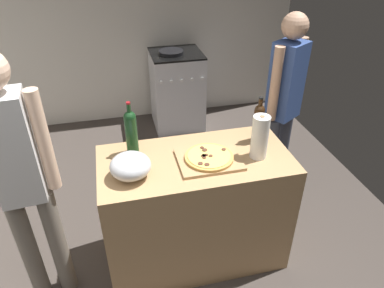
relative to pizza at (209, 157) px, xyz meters
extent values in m
cube|color=#3F3833|center=(-0.32, 0.85, -0.93)|extent=(4.11, 3.78, 0.02)
cube|color=beige|center=(-0.32, 2.49, 0.38)|extent=(4.11, 0.10, 2.60)
cube|color=tan|center=(-0.08, 0.05, -0.48)|extent=(1.26, 0.62, 0.89)
cube|color=tan|center=(0.00, 0.00, -0.02)|extent=(0.40, 0.32, 0.02)
cylinder|color=tan|center=(0.00, 0.00, 0.00)|extent=(0.31, 0.31, 0.02)
cylinder|color=#EAC660|center=(0.00, 0.00, 0.01)|extent=(0.28, 0.28, 0.00)
cylinder|color=brown|center=(-0.04, -0.09, 0.01)|extent=(0.03, 0.03, 0.01)
cylinder|color=brown|center=(-0.03, 0.00, 0.01)|extent=(0.03, 0.03, 0.01)
cylinder|color=brown|center=(-0.02, 0.01, 0.01)|extent=(0.03, 0.03, 0.01)
cylinder|color=brown|center=(-0.01, 0.06, 0.01)|extent=(0.03, 0.03, 0.01)
cylinder|color=brown|center=(-0.04, -0.02, 0.01)|extent=(0.02, 0.02, 0.01)
cylinder|color=brown|center=(-0.08, -0.08, 0.01)|extent=(0.03, 0.03, 0.01)
cylinder|color=brown|center=(0.01, -0.01, 0.01)|extent=(0.02, 0.02, 0.01)
cylinder|color=brown|center=(-0.02, 0.10, 0.01)|extent=(0.03, 0.03, 0.01)
cylinder|color=brown|center=(0.11, 0.04, 0.01)|extent=(0.03, 0.03, 0.01)
cylinder|color=brown|center=(-0.04, 0.00, 0.01)|extent=(0.03, 0.03, 0.01)
cylinder|color=#B2B2B7|center=(-0.50, -0.05, -0.03)|extent=(0.10, 0.10, 0.01)
ellipsoid|color=silver|center=(-0.50, -0.05, 0.05)|extent=(0.25, 0.25, 0.15)
cylinder|color=white|center=(0.33, -0.02, 0.12)|extent=(0.11, 0.11, 0.29)
cylinder|color=#997551|center=(0.33, -0.02, 0.12)|extent=(0.03, 0.03, 0.30)
cylinder|color=#331E0F|center=(0.40, 0.17, 0.09)|extent=(0.07, 0.07, 0.24)
sphere|color=#331E0F|center=(0.40, 0.17, 0.20)|extent=(0.07, 0.07, 0.07)
cylinder|color=#331E0F|center=(0.40, 0.17, 0.26)|extent=(0.03, 0.03, 0.06)
cylinder|color=black|center=(0.40, 0.17, 0.29)|extent=(0.03, 0.03, 0.01)
cylinder|color=#143819|center=(-0.46, 0.21, 0.10)|extent=(0.08, 0.08, 0.26)
sphere|color=#143819|center=(-0.46, 0.21, 0.23)|extent=(0.08, 0.08, 0.08)
cylinder|color=#143819|center=(-0.46, 0.21, 0.29)|extent=(0.03, 0.03, 0.07)
cylinder|color=maroon|center=(-0.46, 0.21, 0.33)|extent=(0.03, 0.03, 0.01)
cube|color=#B7B7BC|center=(0.21, 2.09, -0.47)|extent=(0.58, 0.56, 0.90)
cube|color=black|center=(0.21, 2.09, -0.01)|extent=(0.58, 0.56, 0.02)
cylinder|color=silver|center=(-0.03, 1.80, -0.21)|extent=(0.04, 0.02, 0.04)
cylinder|color=silver|center=(0.09, 1.80, -0.21)|extent=(0.04, 0.02, 0.04)
cylinder|color=silver|center=(0.21, 1.80, -0.21)|extent=(0.04, 0.02, 0.04)
cylinder|color=silver|center=(0.32, 1.80, -0.21)|extent=(0.04, 0.02, 0.04)
cylinder|color=silver|center=(0.44, 1.80, -0.21)|extent=(0.04, 0.02, 0.04)
cylinder|color=black|center=(0.14, 2.06, 0.02)|extent=(0.28, 0.28, 0.04)
cylinder|color=slate|center=(-1.19, -0.05, -0.49)|extent=(0.11, 0.11, 0.85)
cylinder|color=slate|center=(-1.02, -0.04, -0.49)|extent=(0.11, 0.11, 0.85)
cube|color=silver|center=(-1.10, -0.04, 0.26)|extent=(0.25, 0.22, 0.64)
cylinder|color=beige|center=(-0.94, -0.03, 0.27)|extent=(0.08, 0.08, 0.61)
cylinder|color=#383D4C|center=(0.88, 0.63, -0.51)|extent=(0.11, 0.11, 0.82)
cylinder|color=#383D4C|center=(0.71, 0.53, -0.51)|extent=(0.11, 0.11, 0.82)
cube|color=#334C8C|center=(0.79, 0.58, 0.21)|extent=(0.31, 0.29, 0.62)
cylinder|color=tan|center=(0.93, 0.66, 0.23)|extent=(0.08, 0.08, 0.59)
cylinder|color=tan|center=(0.66, 0.49, 0.23)|extent=(0.08, 0.08, 0.59)
sphere|color=tan|center=(0.79, 0.58, 0.63)|extent=(0.20, 0.20, 0.20)
camera|label=1|loc=(-0.54, -1.79, 1.28)|focal=33.16mm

